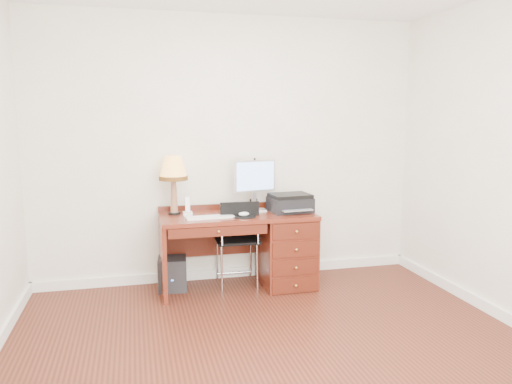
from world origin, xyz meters
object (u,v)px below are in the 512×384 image
object	(u,v)px
phone	(188,210)
equipment_box	(173,274)
monitor	(255,179)
leg_lamp	(173,172)
chair	(238,234)
printer	(290,203)
desk	(269,245)

from	to	relation	value
phone	equipment_box	size ratio (longest dim) A/B	0.57
monitor	phone	bearing A→B (deg)	178.43
phone	monitor	bearing A→B (deg)	9.78
leg_lamp	phone	distance (m)	0.40
chair	monitor	bearing A→B (deg)	31.70
printer	phone	size ratio (longest dim) A/B	2.37
chair	leg_lamp	bearing A→B (deg)	173.48
chair	equipment_box	size ratio (longest dim) A/B	2.76
monitor	chair	bearing A→B (deg)	-162.08
leg_lamp	desk	bearing A→B (deg)	-7.74
desk	phone	bearing A→B (deg)	178.37
leg_lamp	equipment_box	xyz separation A→B (m)	(-0.04, -0.03, -1.01)
phone	equipment_box	world-z (taller)	phone
phone	chair	size ratio (longest dim) A/B	0.21
desk	monitor	bearing A→B (deg)	126.66
monitor	equipment_box	bearing A→B (deg)	171.83
leg_lamp	phone	world-z (taller)	leg_lamp
leg_lamp	phone	size ratio (longest dim) A/B	3.13
desk	chair	xyz separation A→B (m)	(-0.31, 0.03, 0.12)
chair	equipment_box	world-z (taller)	chair
printer	equipment_box	distance (m)	1.36
monitor	phone	distance (m)	0.76
monitor	equipment_box	xyz separation A→B (m)	(-0.85, -0.05, -0.91)
desk	phone	xyz separation A→B (m)	(-0.80, 0.02, 0.39)
chair	desk	bearing A→B (deg)	-2.70
monitor	leg_lamp	bearing A→B (deg)	169.91
chair	equipment_box	bearing A→B (deg)	176.52
desk	leg_lamp	xyz separation A→B (m)	(-0.92, 0.13, 0.75)
chair	equipment_box	distance (m)	0.75
equipment_box	chair	bearing A→B (deg)	-0.44
desk	chair	distance (m)	0.34
leg_lamp	equipment_box	distance (m)	1.01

